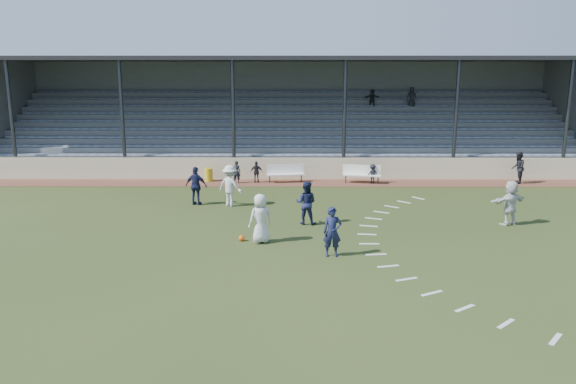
# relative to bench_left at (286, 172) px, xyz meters

# --- Properties ---
(ground) EXTENTS (90.00, 90.00, 0.00)m
(ground) POSITION_rel_bench_left_xyz_m (0.17, -10.69, -0.58)
(ground) COLOR #2B3917
(ground) RESTS_ON ground
(cinder_track) EXTENTS (34.00, 2.00, 0.02)m
(cinder_track) POSITION_rel_bench_left_xyz_m (0.17, -0.19, -0.57)
(cinder_track) COLOR brown
(cinder_track) RESTS_ON ground
(retaining_wall) EXTENTS (34.00, 0.18, 1.20)m
(retaining_wall) POSITION_rel_bench_left_xyz_m (0.17, 0.86, 0.02)
(retaining_wall) COLOR beige
(retaining_wall) RESTS_ON ground
(bench_left) EXTENTS (2.04, 0.75, 0.95)m
(bench_left) POSITION_rel_bench_left_xyz_m (0.00, 0.00, 0.00)
(bench_left) COLOR white
(bench_left) RESTS_ON cinder_track
(bench_right) EXTENTS (2.04, 0.82, 0.95)m
(bench_right) POSITION_rel_bench_left_xyz_m (4.04, -0.19, 0.00)
(bench_right) COLOR white
(bench_right) RESTS_ON cinder_track
(trash_bin) EXTENTS (0.44, 0.44, 0.71)m
(trash_bin) POSITION_rel_bench_left_xyz_m (-4.15, 0.22, -0.21)
(trash_bin) COLOR gold
(trash_bin) RESTS_ON cinder_track
(football) EXTENTS (0.21, 0.21, 0.21)m
(football) POSITION_rel_bench_left_xyz_m (-1.47, -10.37, -0.48)
(football) COLOR #E4530D
(football) RESTS_ON ground
(player_white_lead) EXTENTS (1.01, 0.87, 1.75)m
(player_white_lead) POSITION_rel_bench_left_xyz_m (-0.78, -10.53, 0.29)
(player_white_lead) COLOR silver
(player_white_lead) RESTS_ON ground
(player_navy_lead) EXTENTS (0.61, 0.40, 1.65)m
(player_navy_lead) POSITION_rel_bench_left_xyz_m (1.62, -11.99, 0.24)
(player_navy_lead) COLOR #161B3D
(player_navy_lead) RESTS_ON ground
(player_navy_mid) EXTENTS (0.95, 0.81, 1.70)m
(player_navy_mid) POSITION_rel_bench_left_xyz_m (0.87, -8.13, 0.27)
(player_navy_mid) COLOR #161B3D
(player_navy_mid) RESTS_ON ground
(player_white_wing) EXTENTS (1.37, 1.17, 1.84)m
(player_white_wing) POSITION_rel_bench_left_xyz_m (-2.40, -5.21, 0.33)
(player_white_wing) COLOR silver
(player_white_wing) RESTS_ON ground
(player_navy_wing) EXTENTS (1.08, 0.65, 1.72)m
(player_navy_wing) POSITION_rel_bench_left_xyz_m (-3.94, -5.00, 0.28)
(player_navy_wing) COLOR #161B3D
(player_navy_wing) RESTS_ON ground
(player_white_back) EXTENTS (1.71, 1.12, 1.77)m
(player_white_back) POSITION_rel_bench_left_xyz_m (8.81, -8.21, 0.30)
(player_white_back) COLOR silver
(player_white_back) RESTS_ON ground
(official) EXTENTS (0.91, 1.00, 1.68)m
(official) POSITION_rel_bench_left_xyz_m (12.23, -0.31, 0.28)
(official) COLOR black
(official) RESTS_ON cinder_track
(sub_left_near) EXTENTS (0.47, 0.34, 1.19)m
(sub_left_near) POSITION_rel_bench_left_xyz_m (-2.60, -0.27, 0.03)
(sub_left_near) COLOR black
(sub_left_near) RESTS_ON cinder_track
(sub_left_far) EXTENTS (0.67, 0.30, 1.14)m
(sub_left_far) POSITION_rel_bench_left_xyz_m (-1.54, -0.12, 0.00)
(sub_left_far) COLOR black
(sub_left_far) RESTS_ON cinder_track
(sub_right) EXTENTS (0.74, 0.54, 1.02)m
(sub_right) POSITION_rel_bench_left_xyz_m (4.60, -0.27, -0.05)
(sub_right) COLOR black
(sub_right) RESTS_ON cinder_track
(grandstand) EXTENTS (34.60, 9.00, 6.61)m
(grandstand) POSITION_rel_bench_left_xyz_m (0.17, 5.57, 1.62)
(grandstand) COLOR slate
(grandstand) RESTS_ON ground
(penalty_arc) EXTENTS (3.89, 14.63, 0.01)m
(penalty_arc) POSITION_rel_bench_left_xyz_m (4.29, -10.69, -0.58)
(penalty_arc) COLOR silver
(penalty_arc) RESTS_ON ground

